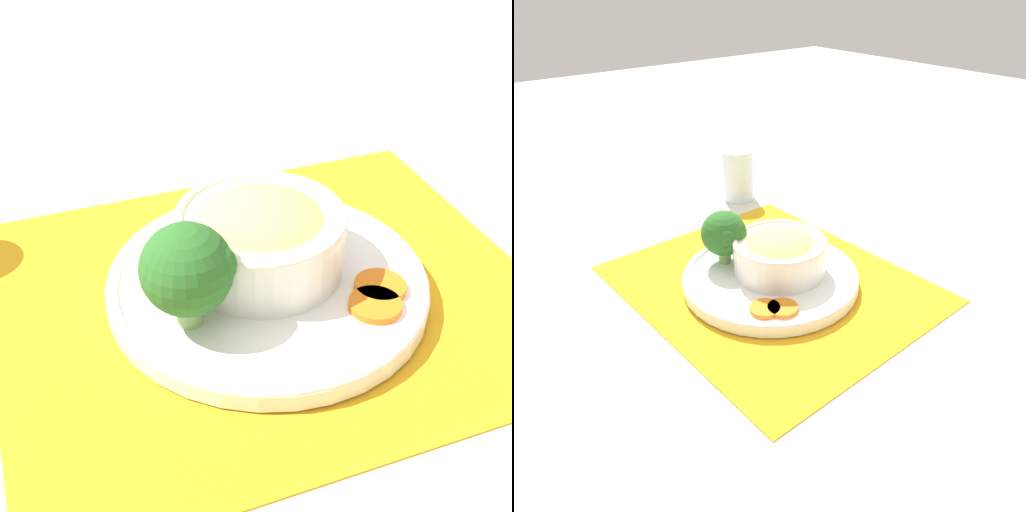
# 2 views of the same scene
# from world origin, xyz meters

# --- Properties ---
(ground_plane) EXTENTS (4.00, 4.00, 0.00)m
(ground_plane) POSITION_xyz_m (0.00, 0.00, 0.00)
(ground_plane) COLOR beige
(placemat) EXTENTS (0.50, 0.43, 0.00)m
(placemat) POSITION_xyz_m (0.00, 0.00, 0.00)
(placemat) COLOR orange
(placemat) RESTS_ON ground_plane
(plate) EXTENTS (0.29, 0.29, 0.02)m
(plate) POSITION_xyz_m (0.00, 0.00, 0.02)
(plate) COLOR white
(plate) RESTS_ON placemat
(bowl) EXTENTS (0.15, 0.15, 0.07)m
(bowl) POSITION_xyz_m (0.00, -0.02, 0.05)
(bowl) COLOR silver
(bowl) RESTS_ON plate
(broccoli_floret) EXTENTS (0.08, 0.08, 0.09)m
(broccoli_floret) POSITION_xyz_m (0.08, 0.03, 0.07)
(broccoli_floret) COLOR #84AD5B
(broccoli_floret) RESTS_ON plate
(carrot_slice_near) EXTENTS (0.05, 0.05, 0.01)m
(carrot_slice_near) POSITION_xyz_m (-0.07, 0.07, 0.02)
(carrot_slice_near) COLOR orange
(carrot_slice_near) RESTS_ON plate
(carrot_slice_middle) EXTENTS (0.05, 0.05, 0.01)m
(carrot_slice_middle) POSITION_xyz_m (-0.09, 0.05, 0.02)
(carrot_slice_middle) COLOR orange
(carrot_slice_middle) RESTS_ON plate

